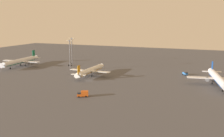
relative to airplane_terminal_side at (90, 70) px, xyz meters
name	(u,v)px	position (x,y,z in m)	size (l,w,h in m)	color
ground_plane	(89,81)	(5.71, -13.46, -3.75)	(416.00, 416.00, 0.00)	#4C4C51
airplane_terminal_side	(90,70)	(0.00, 0.00, 0.00)	(30.01, 38.61, 9.92)	silver
airplane_taxiway_distant	(218,78)	(82.32, 4.45, 0.62)	(35.15, 44.94, 11.57)	white
airplane_mid_apron	(21,61)	(-70.90, 11.14, 0.61)	(35.03, 44.99, 11.54)	silver
cargo_loader	(185,73)	(61.70, 26.81, -2.57)	(4.13, 4.45, 2.25)	#3372BF
catering_truck	(83,94)	(18.45, -44.96, -2.17)	(6.11, 4.59, 3.05)	#D85919
pushback_tug	(71,64)	(-33.17, 28.91, -2.68)	(3.50, 3.38, 2.05)	white
apron_light_west	(72,49)	(-36.08, 36.70, 9.73)	(4.80, 0.90, 23.35)	slate
apron_light_east	(70,53)	(-22.45, 10.79, 9.84)	(4.80, 0.90, 23.57)	slate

